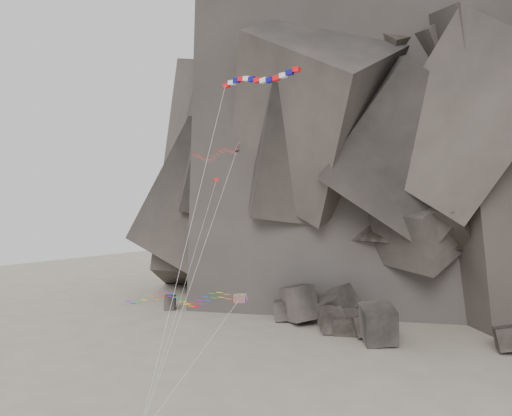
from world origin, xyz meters
The scene contains 7 objects.
ground centered at (0.00, 0.00, 0.00)m, with size 260.00×260.00×0.00m, color #A8A088.
headland centered at (0.00, 70.00, 42.00)m, with size 110.00×70.00×84.00m, color #524943, non-canonical shape.
boulder_field centered at (8.14, 33.04, 2.33)m, with size 77.41×15.01×8.23m.
delta_kite centered at (-6.94, 6.01, 25.87)m, with size 11.36×18.94×25.66m.
banner_kite centered at (2.96, 0.93, 32.09)m, with size 9.23×14.13×31.36m.
parafoil_kite centered at (-4.53, -2.44, 10.64)m, with size 15.04×11.16×10.21m.
pennant_kite centered at (-0.84, -3.31, 17.14)m, with size 2.08×12.38×21.18m.
Camera 1 is at (29.90, -39.65, 20.05)m, focal length 35.00 mm.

